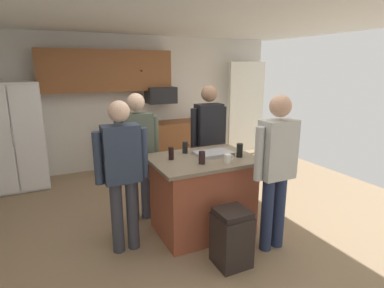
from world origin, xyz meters
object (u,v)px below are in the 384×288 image
(glass_dark_ale, at_px, (202,158))
(person_elder_center, at_px, (276,163))
(person_guest_left, at_px, (122,168))
(trash_bin, at_px, (232,238))
(person_host_foreground, at_px, (209,137))
(mug_blue_stoneware, at_px, (228,159))
(tumbler_amber, at_px, (185,147))
(serving_tray, at_px, (213,153))
(refrigerator, at_px, (15,136))
(microwave_over_range, at_px, (161,95))
(person_guest_right, at_px, (138,149))
(kitchen_island, at_px, (203,194))
(glass_stout_tall, at_px, (171,153))
(glass_pilsner, at_px, (240,150))

(glass_dark_ale, bearing_deg, person_elder_center, -36.32)
(person_guest_left, bearing_deg, person_elder_center, -24.72)
(person_guest_left, distance_m, trash_bin, 1.35)
(person_host_foreground, relative_size, mug_blue_stoneware, 14.60)
(person_elder_center, height_order, tumbler_amber, person_elder_center)
(person_host_foreground, xyz_separation_m, serving_tray, (-0.30, -0.67, -0.05))
(refrigerator, distance_m, serving_tray, 3.44)
(person_host_foreground, xyz_separation_m, person_guest_left, (-1.43, -0.72, -0.05))
(tumbler_amber, xyz_separation_m, serving_tray, (0.27, -0.23, -0.05))
(microwave_over_range, bearing_deg, person_guest_right, -117.40)
(kitchen_island, xyz_separation_m, glass_stout_tall, (-0.37, 0.09, 0.54))
(glass_pilsner, height_order, trash_bin, glass_pilsner)
(mug_blue_stoneware, relative_size, trash_bin, 0.20)
(microwave_over_range, bearing_deg, person_guest_left, -117.76)
(kitchen_island, relative_size, glass_dark_ale, 8.70)
(person_guest_left, xyz_separation_m, tumbler_amber, (0.86, 0.28, 0.06))
(glass_stout_tall, xyz_separation_m, mug_blue_stoneware, (0.52, -0.40, -0.02))
(person_elder_center, height_order, glass_pilsner, person_elder_center)
(tumbler_amber, bearing_deg, refrigerator, 130.82)
(person_guest_right, bearing_deg, glass_stout_tall, -19.66)
(glass_pilsner, relative_size, glass_dark_ale, 1.17)
(microwave_over_range, bearing_deg, refrigerator, -177.40)
(person_host_foreground, bearing_deg, glass_stout_tall, -20.21)
(refrigerator, height_order, microwave_over_range, refrigerator)
(person_elder_center, xyz_separation_m, glass_pilsner, (-0.12, 0.52, 0.03))
(person_guest_right, bearing_deg, glass_pilsner, 7.87)
(refrigerator, bearing_deg, kitchen_island, -50.81)
(glass_stout_tall, bearing_deg, kitchen_island, -14.16)
(glass_dark_ale, xyz_separation_m, trash_bin, (0.07, -0.54, -0.72))
(kitchen_island, xyz_separation_m, glass_pilsner, (0.41, -0.16, 0.55))
(person_elder_center, xyz_separation_m, tumbler_amber, (-0.64, 0.96, 0.02))
(person_guest_right, bearing_deg, glass_dark_ale, -13.61)
(person_elder_center, bearing_deg, microwave_over_range, -36.88)
(refrigerator, relative_size, person_guest_left, 1.06)
(person_guest_right, height_order, person_guest_left, person_guest_right)
(mug_blue_stoneware, bearing_deg, person_guest_left, 164.95)
(glass_stout_tall, height_order, trash_bin, glass_stout_tall)
(glass_stout_tall, bearing_deg, person_guest_right, 114.69)
(tumbler_amber, height_order, glass_dark_ale, tumbler_amber)
(refrigerator, relative_size, glass_pilsner, 10.67)
(refrigerator, distance_m, kitchen_island, 3.39)
(person_guest_right, relative_size, person_guest_left, 1.01)
(person_elder_center, height_order, glass_stout_tall, person_elder_center)
(microwave_over_range, relative_size, person_host_foreground, 0.32)
(person_host_foreground, bearing_deg, glass_pilsner, 29.42)
(mug_blue_stoneware, bearing_deg, trash_bin, -115.01)
(person_elder_center, height_order, serving_tray, person_elder_center)
(trash_bin, bearing_deg, refrigerator, 121.78)
(glass_stout_tall, bearing_deg, refrigerator, 124.95)
(microwave_over_range, relative_size, serving_tray, 1.27)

